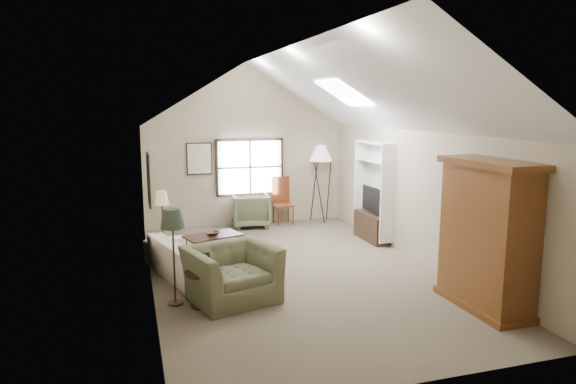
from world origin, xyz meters
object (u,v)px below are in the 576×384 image
object	(u,v)px
coffee_table	(213,248)
side_table	(203,289)
side_chair	(283,201)
armchair_near	(232,274)
armchair_far	(250,210)
sofa	(185,257)
armoire	(487,235)

from	to	relation	value
coffee_table	side_table	xyz separation A→B (m)	(-0.49, -2.17, 0.01)
side_chair	coffee_table	bearing A→B (deg)	-131.13
armchair_near	side_chair	distance (m)	5.22
armchair_far	coffee_table	size ratio (longest dim) A/B	0.87
sofa	coffee_table	xyz separation A→B (m)	(0.59, 0.57, -0.05)
armchair_near	side_table	size ratio (longest dim) A/B	2.40
armchair_far	side_chair	world-z (taller)	side_chair
armchair_near	armoire	bearing A→B (deg)	-37.74
armchair_far	coffee_table	world-z (taller)	armchair_far
sofa	side_chair	bearing A→B (deg)	-56.55
side_chair	armchair_far	bearing A→B (deg)	178.45
armchair_far	side_table	distance (m)	5.17
sofa	armchair_near	bearing A→B (deg)	-175.25
armoire	side_chair	size ratio (longest dim) A/B	1.85
side_table	side_chair	bearing A→B (deg)	60.91
side_table	side_chair	distance (m)	5.54
armoire	side_chair	distance (m)	6.26
coffee_table	side_chair	size ratio (longest dim) A/B	0.87
armchair_near	armchair_far	world-z (taller)	armchair_near
armchair_far	armoire	bearing A→B (deg)	115.06
sofa	coffee_table	distance (m)	0.82
sofa	side_chair	xyz separation A→B (m)	(2.79, 3.23, 0.28)
coffee_table	armchair_far	bearing A→B (deg)	63.09
armchair_far	sofa	bearing A→B (deg)	64.79
armchair_near	armchair_far	xyz separation A→B (m)	(1.38, 4.71, -0.01)
armoire	sofa	distance (m)	5.05
armoire	armchair_far	distance (m)	6.50
sofa	side_table	xyz separation A→B (m)	(0.10, -1.60, -0.04)
armchair_far	side_chair	xyz separation A→B (m)	(0.85, 0.00, 0.18)
sofa	side_table	distance (m)	1.60
armchair_far	side_chair	size ratio (longest dim) A/B	0.76
sofa	side_chair	distance (m)	4.28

